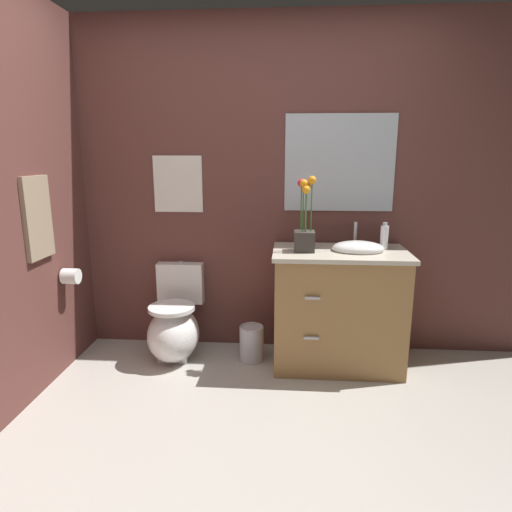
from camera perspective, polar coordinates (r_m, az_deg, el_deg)
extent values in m
plane|color=#B2ADA3|center=(2.41, -2.09, -26.11)|extent=(9.15, 9.15, 0.00)
cube|color=brown|center=(3.39, 4.02, 8.48)|extent=(4.27, 0.05, 2.50)
ellipsoid|color=white|center=(3.42, -10.57, -9.88)|extent=(0.38, 0.48, 0.40)
cube|color=white|center=(3.51, -10.28, -11.22)|extent=(0.22, 0.26, 0.18)
cube|color=white|center=(3.57, -9.63, -3.37)|extent=(0.36, 0.13, 0.32)
cylinder|color=white|center=(3.32, -10.81, -6.60)|extent=(0.34, 0.34, 0.03)
cylinder|color=#B7B7BC|center=(3.53, -9.73, -0.88)|extent=(0.04, 0.04, 0.02)
cube|color=#9E7242|center=(3.27, 10.49, -6.93)|extent=(0.90, 0.52, 0.83)
cube|color=beige|center=(3.15, 10.81, 0.40)|extent=(0.94, 0.56, 0.03)
ellipsoid|color=white|center=(3.16, 13.00, 0.98)|extent=(0.36, 0.26, 0.10)
cylinder|color=#B7B7BC|center=(3.30, 12.66, 2.76)|extent=(0.02, 0.02, 0.18)
cube|color=#B7B7BC|center=(2.94, 7.29, -5.40)|extent=(0.10, 0.02, 0.02)
cube|color=#B7B7BC|center=(3.04, 7.13, -10.43)|extent=(0.10, 0.02, 0.02)
cube|color=#38332D|center=(3.08, 6.24, 1.90)|extent=(0.14, 0.14, 0.14)
cylinder|color=#386B2D|center=(3.05, 7.15, 6.41)|extent=(0.01, 0.01, 0.35)
sphere|color=orange|center=(3.04, 7.24, 9.67)|extent=(0.06, 0.06, 0.06)
cylinder|color=#386B2D|center=(3.07, 6.48, 6.05)|extent=(0.01, 0.01, 0.31)
sphere|color=orange|center=(3.05, 6.55, 8.90)|extent=(0.06, 0.06, 0.06)
cylinder|color=#386B2D|center=(3.08, 5.83, 6.30)|extent=(0.01, 0.01, 0.33)
sphere|color=#E01E51|center=(3.07, 5.90, 9.34)|extent=(0.06, 0.06, 0.06)
cylinder|color=#386B2D|center=(3.04, 6.08, 6.20)|extent=(0.01, 0.01, 0.33)
sphere|color=orange|center=(3.02, 6.16, 9.27)|extent=(0.06, 0.06, 0.06)
cylinder|color=#386B2D|center=(3.02, 6.40, 5.76)|extent=(0.01, 0.01, 0.29)
sphere|color=orange|center=(3.01, 6.47, 8.46)|extent=(0.06, 0.06, 0.06)
cylinder|color=white|center=(3.25, 16.17, 2.29)|extent=(0.06, 0.06, 0.17)
cylinder|color=#B7B7BC|center=(3.23, 16.28, 3.97)|extent=(0.03, 0.03, 0.02)
cylinder|color=#B7B7BC|center=(3.37, -0.57, -11.26)|extent=(0.18, 0.18, 0.26)
torus|color=#B7B7BC|center=(3.32, -0.57, -9.14)|extent=(0.18, 0.18, 0.01)
cube|color=silver|center=(3.46, -10.01, 9.10)|extent=(0.37, 0.01, 0.42)
cube|color=#B2BCC6|center=(3.37, 10.71, 11.66)|extent=(0.80, 0.01, 0.70)
cube|color=gray|center=(3.11, -26.30, 4.44)|extent=(0.03, 0.28, 0.52)
cylinder|color=white|center=(3.37, -22.73, -2.41)|extent=(0.11, 0.11, 0.11)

